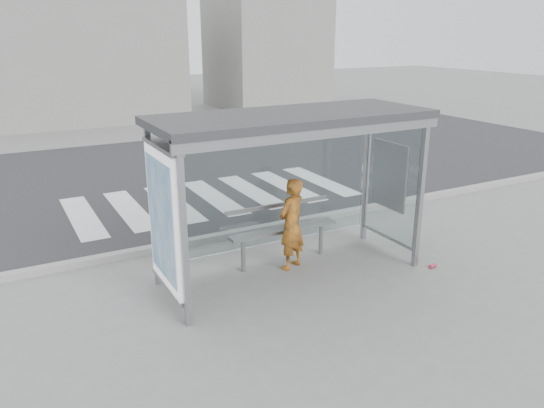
{
  "coord_description": "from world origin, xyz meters",
  "views": [
    {
      "loc": [
        -3.99,
        -6.75,
        3.77
      ],
      "look_at": [
        -0.24,
        0.2,
        1.18
      ],
      "focal_mm": 35.0,
      "sensor_mm": 36.0,
      "label": 1
    }
  ],
  "objects": [
    {
      "name": "soda_can",
      "position": [
        2.2,
        -0.92,
        0.04
      ],
      "size": [
        0.13,
        0.08,
        0.07
      ],
      "primitive_type": "cylinder",
      "rotation": [
        0.0,
        1.57,
        0.09
      ],
      "color": "#CE3C56",
      "rests_on": "ground"
    },
    {
      "name": "curb",
      "position": [
        0.0,
        1.95,
        0.06
      ],
      "size": [
        30.0,
        0.18,
        0.12
      ],
      "primitive_type": "cube",
      "color": "gray",
      "rests_on": "ground"
    },
    {
      "name": "road",
      "position": [
        0.0,
        7.0,
        0.0
      ],
      "size": [
        30.0,
        10.0,
        0.01
      ],
      "primitive_type": "cube",
      "color": "#232426",
      "rests_on": "ground"
    },
    {
      "name": "person",
      "position": [
        0.14,
        0.23,
        0.77
      ],
      "size": [
        0.66,
        0.56,
        1.54
      ],
      "primitive_type": "imported",
      "rotation": [
        0.0,
        0.0,
        3.55
      ],
      "color": "#C14712",
      "rests_on": "ground"
    },
    {
      "name": "bus_shelter",
      "position": [
        -0.37,
        0.06,
        1.98
      ],
      "size": [
        4.25,
        1.65,
        2.62
      ],
      "color": "gray",
      "rests_on": "ground"
    },
    {
      "name": "building_center",
      "position": [
        0.0,
        18.0,
        2.5
      ],
      "size": [
        8.0,
        5.0,
        5.0
      ],
      "primitive_type": "cube",
      "color": "gray",
      "rests_on": "ground"
    },
    {
      "name": "crosswalk",
      "position": [
        0.5,
        4.5,
        0.0
      ],
      "size": [
        6.55,
        3.0,
        0.0
      ],
      "color": "silver",
      "rests_on": "ground"
    },
    {
      "name": "bench",
      "position": [
        0.13,
        0.5,
        0.59
      ],
      "size": [
        1.95,
        0.33,
        1.01
      ],
      "color": "slate",
      "rests_on": "ground"
    },
    {
      "name": "building_right",
      "position": [
        9.0,
        18.0,
        3.5
      ],
      "size": [
        5.0,
        5.0,
        7.0
      ],
      "primitive_type": "cube",
      "color": "gray",
      "rests_on": "ground"
    },
    {
      "name": "ground",
      "position": [
        0.0,
        0.0,
        0.0
      ],
      "size": [
        80.0,
        80.0,
        0.0
      ],
      "primitive_type": "plane",
      "color": "slate",
      "rests_on": "ground"
    }
  ]
}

